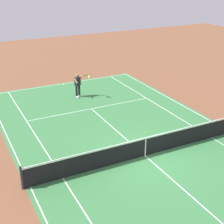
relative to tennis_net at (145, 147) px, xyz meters
The scene contains 6 objects.
ground_plane 0.49m from the tennis_net, ahead, with size 60.00×60.00×0.00m, color brown.
court_slab 0.49m from the tennis_net, ahead, with size 24.20×11.40×0.00m, color #387A42.
court_line_markings 0.49m from the tennis_net, ahead, with size 23.85×11.05×0.01m.
tennis_net is the anchor object (origin of this frame).
tennis_player_near 8.78m from the tennis_net, ahead, with size 0.93×0.92×1.70m.
tennis_ball 2.45m from the tennis_net, 34.07° to the right, with size 0.07×0.07×0.07m, color #CCE01E.
Camera 1 is at (-11.63, 7.61, 8.31)m, focal length 53.78 mm.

